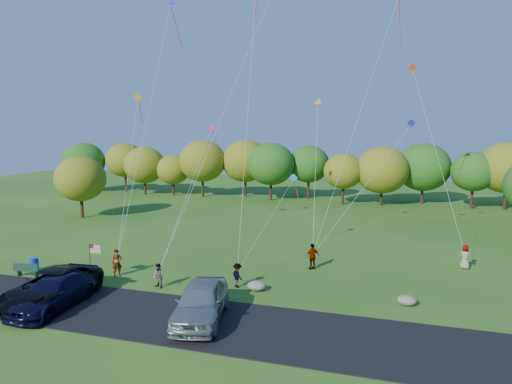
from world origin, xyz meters
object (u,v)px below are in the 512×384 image
minivan_dark (52,287)px  minivan_silver (201,302)px  flyer_d (312,256)px  minivan_navy (53,293)px  flyer_b (159,276)px  flyer_c (237,275)px  flyer_e (465,257)px  trash_barrel (34,264)px  flyer_a (117,263)px  park_bench (26,270)px

minivan_dark → minivan_silver: (9.03, 0.29, 0.07)m
minivan_dark → flyer_d: size_ratio=3.60×
minivan_navy → flyer_b: 6.09m
flyer_c → minivan_silver: bearing=128.9°
flyer_c → flyer_e: (14.13, 8.36, 0.11)m
minivan_silver → trash_barrel: (-14.65, 4.37, -0.60)m
minivan_silver → flyer_d: (3.89, 10.54, -0.14)m
minivan_dark → flyer_c: minivan_dark is taller
flyer_a → flyer_d: (12.30, 5.44, 0.01)m
minivan_navy → flyer_b: minivan_navy is taller
flyer_b → flyer_e: bearing=51.9°
flyer_b → trash_barrel: size_ratio=1.69×
flyer_d → park_bench: flyer_d is taller
minivan_dark → trash_barrel: size_ratio=7.26×
flyer_d → trash_barrel: (-18.54, -6.17, -0.46)m
trash_barrel → park_bench: bearing=-66.0°
flyer_b → flyer_c: bearing=42.9°
minivan_navy → flyer_c: (8.50, 6.29, -0.14)m
minivan_navy → flyer_e: size_ratio=3.34×
minivan_dark → flyer_b: 6.07m
minivan_navy → flyer_e: bearing=28.8°
flyer_c → flyer_e: flyer_e is taller
minivan_navy → minivan_silver: 8.47m
park_bench → minivan_navy: bearing=-48.8°
park_bench → flyer_e: bearing=7.1°
minivan_silver → flyer_d: 11.23m
park_bench → minivan_silver: bearing=-26.0°
minivan_navy → flyer_d: 16.79m
flyer_c → flyer_d: flyer_d is taller
flyer_c → flyer_d: 6.39m
minivan_navy → minivan_dark: bearing=131.6°
minivan_navy → park_bench: bearing=140.7°
minivan_silver → flyer_e: (14.20, 13.77, -0.18)m
flyer_e → trash_barrel: flyer_e is taller
flyer_b → flyer_c: 4.90m
minivan_silver → flyer_c: size_ratio=3.82×
flyer_a → trash_barrel: bearing=147.5°
minivan_navy → flyer_a: bearing=85.8°
flyer_c → trash_barrel: (-14.73, -1.04, -0.31)m
flyer_b → flyer_e: flyer_e is taller
minivan_navy → flyer_b: size_ratio=3.77×
flyer_e → minivan_navy: bearing=49.9°
flyer_a → flyer_c: flyer_a is taller
minivan_navy → flyer_c: size_ratio=3.81×
minivan_navy → park_bench: 6.94m
flyer_b → park_bench: (-9.52, -0.71, -0.27)m
minivan_silver → flyer_a: minivan_silver is taller
minivan_silver → flyer_a: (-8.41, 5.10, -0.15)m
flyer_b → park_bench: flyer_b is taller
flyer_d → flyer_e: bearing=157.1°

